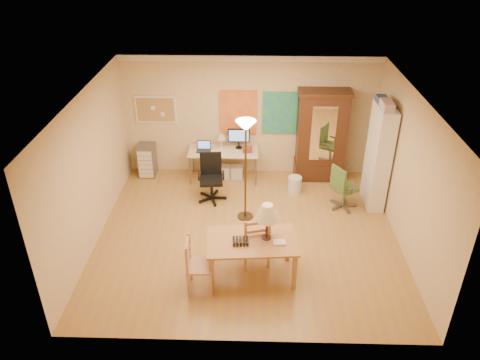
{
  "coord_description": "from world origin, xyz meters",
  "views": [
    {
      "loc": [
        0.06,
        -7.07,
        5.22
      ],
      "look_at": [
        -0.15,
        0.3,
        1.0
      ],
      "focal_mm": 35.0,
      "sensor_mm": 36.0,
      "label": 1
    }
  ],
  "objects_px": {
    "office_chair_green": "(342,196)",
    "bookshelf": "(378,157)",
    "dining_table": "(257,233)",
    "office_chair_black": "(212,188)",
    "computer_desk": "(225,161)",
    "armoire": "(321,142)"
  },
  "relations": [
    {
      "from": "office_chair_green",
      "to": "computer_desk",
      "type": "bearing_deg",
      "value": 154.75
    },
    {
      "from": "office_chair_black",
      "to": "armoire",
      "type": "xyz_separation_m",
      "value": [
        2.33,
        0.99,
        0.62
      ]
    },
    {
      "from": "office_chair_green",
      "to": "bookshelf",
      "type": "bearing_deg",
      "value": 17.58
    },
    {
      "from": "computer_desk",
      "to": "armoire",
      "type": "relative_size",
      "value": 0.75
    },
    {
      "from": "armoire",
      "to": "bookshelf",
      "type": "height_order",
      "value": "bookshelf"
    },
    {
      "from": "dining_table",
      "to": "office_chair_black",
      "type": "xyz_separation_m",
      "value": [
        -0.93,
        2.34,
        -0.58
      ]
    },
    {
      "from": "computer_desk",
      "to": "office_chair_black",
      "type": "height_order",
      "value": "computer_desk"
    },
    {
      "from": "bookshelf",
      "to": "office_chair_green",
      "type": "bearing_deg",
      "value": -162.42
    },
    {
      "from": "computer_desk",
      "to": "office_chair_green",
      "type": "xyz_separation_m",
      "value": [
        2.44,
        -1.15,
        -0.17
      ]
    },
    {
      "from": "bookshelf",
      "to": "armoire",
      "type": "bearing_deg",
      "value": 133.93
    },
    {
      "from": "office_chair_green",
      "to": "armoire",
      "type": "xyz_separation_m",
      "value": [
        -0.34,
        1.23,
        0.64
      ]
    },
    {
      "from": "computer_desk",
      "to": "bookshelf",
      "type": "bearing_deg",
      "value": -17.0
    },
    {
      "from": "office_chair_black",
      "to": "bookshelf",
      "type": "xyz_separation_m",
      "value": [
        3.32,
        -0.04,
        0.78
      ]
    },
    {
      "from": "dining_table",
      "to": "bookshelf",
      "type": "height_order",
      "value": "bookshelf"
    },
    {
      "from": "dining_table",
      "to": "office_chair_black",
      "type": "height_order",
      "value": "dining_table"
    },
    {
      "from": "dining_table",
      "to": "armoire",
      "type": "xyz_separation_m",
      "value": [
        1.4,
        3.33,
        0.04
      ]
    },
    {
      "from": "office_chair_black",
      "to": "office_chair_green",
      "type": "height_order",
      "value": "office_chair_black"
    },
    {
      "from": "computer_desk",
      "to": "armoire",
      "type": "xyz_separation_m",
      "value": [
        2.1,
        0.08,
        0.47
      ]
    },
    {
      "from": "dining_table",
      "to": "armoire",
      "type": "bearing_deg",
      "value": 67.27
    },
    {
      "from": "dining_table",
      "to": "computer_desk",
      "type": "bearing_deg",
      "value": 102.18
    },
    {
      "from": "office_chair_black",
      "to": "armoire",
      "type": "bearing_deg",
      "value": 23.01
    },
    {
      "from": "computer_desk",
      "to": "bookshelf",
      "type": "relative_size",
      "value": 0.73
    }
  ]
}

